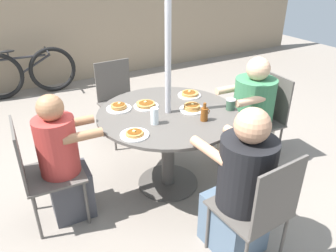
{
  "coord_description": "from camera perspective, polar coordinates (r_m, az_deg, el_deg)",
  "views": [
    {
      "loc": [
        -1.26,
        -2.2,
        1.95
      ],
      "look_at": [
        0.0,
        0.0,
        0.62
      ],
      "focal_mm": 35.0,
      "sensor_mm": 36.0,
      "label": 1
    }
  ],
  "objects": [
    {
      "name": "patio_table",
      "position": [
        2.88,
        0.0,
        -0.38
      ],
      "size": [
        1.22,
        1.22,
        0.75
      ],
      "color": "#4C4742",
      "rests_on": "ground"
    },
    {
      "name": "drinking_glass_a",
      "position": [
        2.59,
        -2.36,
        1.75
      ],
      "size": [
        0.06,
        0.06,
        0.13
      ],
      "primitive_type": "cylinder",
      "color": "silver",
      "rests_on": "patio_table"
    },
    {
      "name": "coffee_cup",
      "position": [
        2.89,
        10.84,
        3.72
      ],
      "size": [
        0.08,
        0.08,
        0.1
      ],
      "color": "#33513D",
      "rests_on": "patio_table"
    },
    {
      "name": "pancake_plate_e",
      "position": [
        2.84,
        4.2,
        3.16
      ],
      "size": [
        0.22,
        0.22,
        0.06
      ],
      "color": "white",
      "rests_on": "patio_table"
    },
    {
      "name": "patio_chair_south",
      "position": [
        2.25,
        15.72,
        -13.45
      ],
      "size": [
        0.46,
        0.46,
        0.9
      ],
      "rotation": [
        0.0,
        0.0,
        0.06
      ],
      "color": "#514C47",
      "rests_on": "ground"
    },
    {
      "name": "patio_chair_west",
      "position": [
        3.48,
        16.34,
        2.06
      ],
      "size": [
        0.46,
        0.46,
        0.9
      ],
      "rotation": [
        0.0,
        0.0,
        1.51
      ],
      "color": "#514C47",
      "rests_on": "ground"
    },
    {
      "name": "diner_east",
      "position": [
        2.7,
        -17.72,
        -6.24
      ],
      "size": [
        0.48,
        0.33,
        1.08
      ],
      "rotation": [
        0.0,
        0.0,
        -1.62
      ],
      "color": "#3D3D42",
      "rests_on": "ground"
    },
    {
      "name": "back_fence",
      "position": [
        5.75,
        -17.33,
        16.52
      ],
      "size": [
        10.0,
        0.06,
        1.9
      ],
      "primitive_type": "cube",
      "color": "gray",
      "rests_on": "ground"
    },
    {
      "name": "umbrella_pole",
      "position": [
        2.66,
        0.0,
        10.02
      ],
      "size": [
        0.05,
        0.05,
        2.28
      ],
      "primitive_type": "cylinder",
      "color": "#ADADB2",
      "rests_on": "ground"
    },
    {
      "name": "pancake_plate_d",
      "position": [
        2.89,
        -8.57,
        3.25
      ],
      "size": [
        0.22,
        0.22,
        0.06
      ],
      "color": "white",
      "rests_on": "patio_table"
    },
    {
      "name": "diner_south",
      "position": [
        2.33,
        12.52,
        -10.94
      ],
      "size": [
        0.39,
        0.57,
        1.15
      ],
      "rotation": [
        0.0,
        0.0,
        0.06
      ],
      "color": "slate",
      "rests_on": "ground"
    },
    {
      "name": "patio_chair_east",
      "position": [
        2.69,
        -21.42,
        -6.96
      ],
      "size": [
        0.46,
        0.46,
        0.9
      ],
      "rotation": [
        0.0,
        0.0,
        -1.62
      ],
      "color": "#514C47",
      "rests_on": "ground"
    },
    {
      "name": "patio_chair_north",
      "position": [
        3.8,
        -8.68,
        5.05
      ],
      "size": [
        0.45,
        0.45,
        0.9
      ],
      "rotation": [
        0.0,
        0.0,
        -3.11
      ],
      "color": "#514C47",
      "rests_on": "ground"
    },
    {
      "name": "syrup_bottle",
      "position": [
        2.66,
        6.36,
        2.14
      ],
      "size": [
        0.08,
        0.06,
        0.15
      ],
      "color": "brown",
      "rests_on": "patio_table"
    },
    {
      "name": "pancake_plate_a",
      "position": [
        2.45,
        -5.84,
        -1.41
      ],
      "size": [
        0.22,
        0.22,
        0.04
      ],
      "color": "white",
      "rests_on": "patio_table"
    },
    {
      "name": "ground_plane",
      "position": [
        3.2,
        0.0,
        -9.84
      ],
      "size": [
        12.0,
        12.0,
        0.0
      ],
      "primitive_type": "plane",
      "color": "gray"
    },
    {
      "name": "pancake_plate_b",
      "position": [
        2.91,
        -3.84,
        3.68
      ],
      "size": [
        0.22,
        0.22,
        0.05
      ],
      "color": "white",
      "rests_on": "patio_table"
    },
    {
      "name": "diner_west",
      "position": [
        3.38,
        14.02,
        1.35
      ],
      "size": [
        0.55,
        0.42,
        1.12
      ],
      "rotation": [
        0.0,
        0.0,
        1.51
      ],
      "color": "beige",
      "rests_on": "ground"
    },
    {
      "name": "bicycle",
      "position": [
        5.46,
        -23.44,
        8.54
      ],
      "size": [
        1.48,
        0.44,
        0.73
      ],
      "rotation": [
        0.0,
        0.0,
        -0.06
      ],
      "color": "black",
      "rests_on": "ground"
    },
    {
      "name": "pancake_plate_c",
      "position": [
        3.14,
        3.76,
        5.54
      ],
      "size": [
        0.22,
        0.22,
        0.05
      ],
      "color": "white",
      "rests_on": "patio_table"
    }
  ]
}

